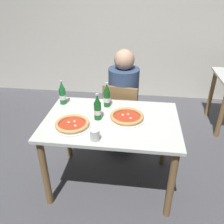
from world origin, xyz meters
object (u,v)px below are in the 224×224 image
at_px(diner_seated, 123,103).
at_px(beer_bottle_right, 98,108).
at_px(chair_behind_table, 122,113).
at_px(pizza_margherita_near, 127,117).
at_px(beer_bottle_left, 62,94).
at_px(pizza_marinara_far, 72,124).
at_px(paper_cup, 95,135).
at_px(dining_table_main, 111,130).
at_px(beer_bottle_center, 107,96).

distance_m(diner_seated, beer_bottle_right, 0.73).
bearing_deg(chair_behind_table, pizza_margherita_near, 107.19).
xyz_separation_m(beer_bottle_left, beer_bottle_right, (0.40, -0.25, 0.00)).
xyz_separation_m(pizza_margherita_near, beer_bottle_right, (-0.26, -0.03, 0.08)).
bearing_deg(chair_behind_table, beer_bottle_left, 40.49).
distance_m(beer_bottle_left, beer_bottle_right, 0.47).
height_order(diner_seated, beer_bottle_left, diner_seated).
xyz_separation_m(pizza_marinara_far, paper_cup, (0.23, -0.17, 0.03)).
bearing_deg(diner_seated, beer_bottle_left, -144.57).
relative_size(beer_bottle_left, beer_bottle_right, 1.00).
distance_m(dining_table_main, beer_bottle_left, 0.62).
height_order(pizza_margherita_near, pizza_marinara_far, same).
distance_m(pizza_margherita_near, beer_bottle_left, 0.70).
height_order(dining_table_main, pizza_margherita_near, pizza_margherita_near).
relative_size(pizza_marinara_far, beer_bottle_left, 1.29).
bearing_deg(diner_seated, chair_behind_table, -101.21).
xyz_separation_m(dining_table_main, diner_seated, (0.05, 0.66, -0.05)).
bearing_deg(paper_cup, beer_bottle_right, 96.28).
xyz_separation_m(beer_bottle_center, beer_bottle_right, (-0.05, -0.25, 0.00)).
distance_m(diner_seated, pizza_margherita_near, 0.66).
bearing_deg(chair_behind_table, beer_bottle_center, 79.64).
relative_size(dining_table_main, pizza_marinara_far, 3.76).
bearing_deg(pizza_margherita_near, chair_behind_table, 99.15).
distance_m(chair_behind_table, pizza_margherita_near, 0.65).
bearing_deg(beer_bottle_center, paper_cup, -91.07).
height_order(beer_bottle_left, beer_bottle_center, same).
xyz_separation_m(dining_table_main, pizza_marinara_far, (-0.31, -0.15, 0.13)).
bearing_deg(pizza_margherita_near, beer_bottle_center, 133.84).
bearing_deg(beer_bottle_left, pizza_margherita_near, -18.61).
bearing_deg(diner_seated, beer_bottle_center, -107.56).
bearing_deg(diner_seated, beer_bottle_right, -104.92).
bearing_deg(beer_bottle_right, beer_bottle_center, 79.51).
height_order(pizza_marinara_far, beer_bottle_left, beer_bottle_left).
height_order(pizza_marinara_far, beer_bottle_center, beer_bottle_center).
bearing_deg(pizza_marinara_far, beer_bottle_right, 38.23).
bearing_deg(beer_bottle_center, chair_behind_table, 71.59).
height_order(dining_table_main, beer_bottle_right, beer_bottle_right).
xyz_separation_m(chair_behind_table, beer_bottle_center, (-0.12, -0.36, 0.37)).
relative_size(beer_bottle_right, paper_cup, 2.60).
distance_m(diner_seated, beer_bottle_center, 0.51).
bearing_deg(pizza_marinara_far, dining_table_main, 25.53).
distance_m(chair_behind_table, paper_cup, 0.99).
relative_size(pizza_margherita_near, beer_bottle_right, 1.33).
bearing_deg(diner_seated, pizza_margherita_near, -82.44).
xyz_separation_m(pizza_marinara_far, beer_bottle_left, (-0.20, 0.40, 0.08)).
xyz_separation_m(chair_behind_table, diner_seated, (0.01, 0.05, 0.10)).
distance_m(beer_bottle_left, paper_cup, 0.72).
height_order(chair_behind_table, beer_bottle_right, beer_bottle_right).
bearing_deg(beer_bottle_left, diner_seated, 35.43).
height_order(diner_seated, pizza_margherita_near, diner_seated).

